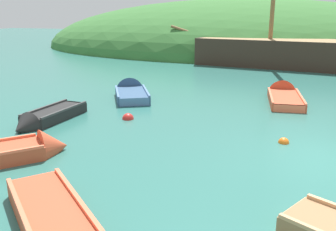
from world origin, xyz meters
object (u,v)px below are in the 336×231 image
(rowboat_outer_left, at_px, (284,97))
(buoy_orange, at_px, (284,143))
(rowboat_outer_right, at_px, (9,155))
(sailing_ship, at_px, (313,58))
(rowboat_portside, at_px, (47,119))
(buoy_red, at_px, (128,119))
(rowboat_near_dock, at_px, (131,94))

(rowboat_outer_left, distance_m, buoy_orange, 5.58)
(rowboat_outer_right, xyz_separation_m, buoy_orange, (6.54, 3.38, -0.12))
(rowboat_outer_left, bearing_deg, rowboat_outer_right, 138.13)
(sailing_ship, relative_size, rowboat_portside, 5.57)
(buoy_red, bearing_deg, rowboat_outer_left, 43.06)
(buoy_orange, bearing_deg, rowboat_outer_left, 91.16)
(rowboat_near_dock, bearing_deg, rowboat_outer_left, -104.29)
(sailing_ship, distance_m, rowboat_outer_right, 20.28)
(rowboat_portside, xyz_separation_m, rowboat_near_dock, (1.16, 4.39, 0.00))
(sailing_ship, relative_size, buoy_orange, 57.21)
(rowboat_outer_left, bearing_deg, buoy_red, 126.84)
(sailing_ship, height_order, rowboat_portside, sailing_ship)
(rowboat_outer_left, bearing_deg, rowboat_near_dock, 97.43)
(sailing_ship, bearing_deg, rowboat_outer_right, 75.45)
(rowboat_near_dock, xyz_separation_m, rowboat_outer_right, (-0.10, -7.43, 0.00))
(sailing_ship, height_order, rowboat_near_dock, sailing_ship)
(sailing_ship, xyz_separation_m, buoy_red, (-6.67, -14.37, -0.67))
(rowboat_portside, height_order, buoy_orange, rowboat_portside)
(rowboat_near_dock, relative_size, buoy_orange, 10.55)
(sailing_ship, height_order, buoy_orange, sailing_ship)
(buoy_orange, bearing_deg, buoy_red, 170.62)
(buoy_red, bearing_deg, rowboat_outer_right, -107.94)
(rowboat_near_dock, distance_m, buoy_red, 3.44)
(rowboat_portside, bearing_deg, rowboat_outer_left, 132.65)
(rowboat_near_dock, distance_m, buoy_orange, 7.61)
(rowboat_outer_left, height_order, buoy_orange, rowboat_outer_left)
(buoy_orange, height_order, buoy_red, buoy_red)
(rowboat_outer_left, bearing_deg, sailing_ship, -15.70)
(rowboat_outer_right, distance_m, buoy_red, 4.46)
(rowboat_outer_left, xyz_separation_m, buoy_red, (-5.06, -4.73, -0.09))
(rowboat_outer_right, bearing_deg, buoy_orange, -20.57)
(rowboat_portside, xyz_separation_m, rowboat_outer_left, (7.49, 5.93, -0.03))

